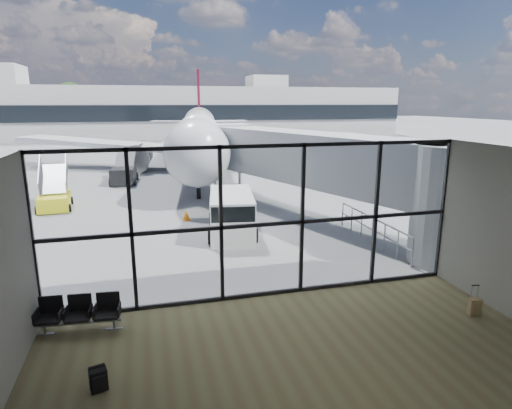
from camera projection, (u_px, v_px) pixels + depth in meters
name	position (u px, v px, depth m)	size (l,w,h in m)	color
ground	(171.00, 151.00, 50.33)	(220.00, 220.00, 0.00)	slate
lounge_shell	(335.00, 273.00, 7.59)	(12.02, 8.01, 4.51)	brown
glass_curtain_wall	(263.00, 223.00, 12.20)	(12.10, 0.12, 4.50)	white
jet_bridge	(323.00, 165.00, 19.95)	(8.00, 16.50, 4.33)	#A5A8AA
apron_railing	(373.00, 227.00, 17.23)	(0.06, 5.46, 1.11)	gray
far_terminal	(157.00, 111.00, 69.86)	(80.00, 12.20, 11.00)	silver
tree_4	(34.00, 104.00, 73.98)	(5.61, 5.61, 8.07)	#382619
tree_5	(71.00, 101.00, 75.32)	(6.27, 6.27, 9.03)	#382619
seating_row	(79.00, 311.00, 10.72)	(2.02, 0.74, 0.90)	gray
backpack	(98.00, 380.00, 8.48)	(0.38, 0.37, 0.50)	black
suitcase	(475.00, 307.00, 11.47)	(0.34, 0.28, 0.84)	#977F54
airliner	(199.00, 134.00, 38.33)	(31.26, 36.39, 9.40)	silver
service_van	(232.00, 214.00, 18.44)	(2.55, 4.37, 1.80)	white
belt_loader	(124.00, 173.00, 30.44)	(1.96, 4.44, 2.00)	black
mobile_stairs	(55.00, 199.00, 23.03)	(1.88, 3.24, 2.20)	yellow
traffic_cone_b	(186.00, 215.00, 20.79)	(0.38, 0.38, 0.55)	orange
traffic_cone_c	(216.00, 202.00, 23.40)	(0.41, 0.41, 0.59)	orange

